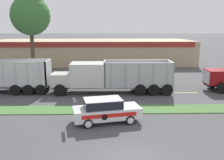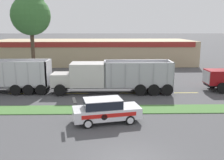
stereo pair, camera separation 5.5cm
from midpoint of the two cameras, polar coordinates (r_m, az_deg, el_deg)
name	(u,v)px [view 2 (the right image)]	position (r m, az deg, el deg)	size (l,w,h in m)	color
grass_verge	(121,109)	(19.56, 2.16, -6.71)	(120.00, 2.09, 0.06)	#477538
centre_line_3	(20,94)	(25.76, -20.17, -2.95)	(2.40, 0.14, 0.01)	yellow
centre_line_4	(76,93)	(24.55, -8.15, -3.04)	(2.40, 0.14, 0.01)	yellow
centre_line_5	(131,93)	(24.49, 4.52, -2.99)	(2.40, 0.14, 0.01)	yellow
centre_line_6	(186,93)	(25.59, 16.65, -2.81)	(2.40, 0.14, 0.01)	yellow
dump_truck_trail	(101,77)	(24.35, -2.46, 0.67)	(11.65, 2.84, 3.22)	black
rally_car	(106,110)	(16.84, -1.39, -6.88)	(4.74, 2.63, 1.67)	white
store_building_backdrop	(93,51)	(45.84, -4.30, 6.53)	(34.90, 12.10, 4.13)	tan
tree_behind_centre	(30,12)	(31.81, -18.09, 14.61)	(4.63, 4.63, 11.17)	#473828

